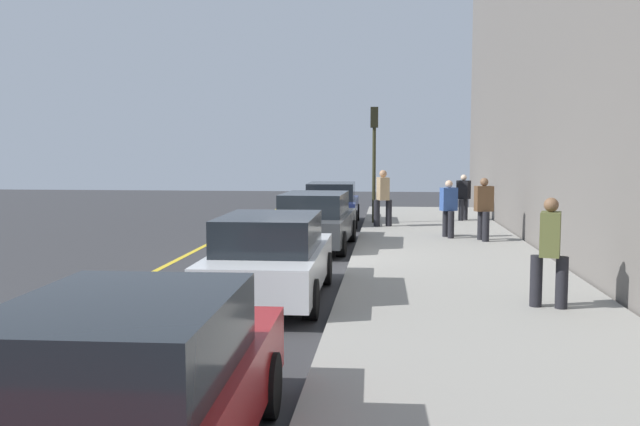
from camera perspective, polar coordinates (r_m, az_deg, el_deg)
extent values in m
plane|color=#333335|center=(16.64, -0.68, -3.80)|extent=(56.00, 56.00, 0.00)
cube|color=gray|center=(16.58, 10.75, -3.66)|extent=(28.00, 4.60, 0.15)
cube|color=gold|center=(17.29, -11.30, -3.54)|extent=(28.00, 0.14, 0.01)
cylinder|color=black|center=(7.27, -18.07, -13.32)|extent=(0.65, 0.24, 0.64)
cylinder|color=black|center=(6.83, -4.50, -14.30)|extent=(0.65, 0.24, 0.64)
cube|color=maroon|center=(5.71, -15.39, -15.55)|extent=(4.38, 1.91, 0.64)
cube|color=black|center=(5.33, -16.35, -10.09)|extent=(2.29, 1.66, 0.60)
cylinder|color=black|center=(13.49, -6.69, -4.57)|extent=(0.64, 0.23, 0.64)
cylinder|color=black|center=(13.25, 0.46, -4.71)|extent=(0.64, 0.23, 0.64)
cylinder|color=black|center=(10.83, -9.72, -7.03)|extent=(0.64, 0.23, 0.64)
cylinder|color=black|center=(10.53, -0.78, -7.30)|extent=(0.64, 0.23, 0.64)
cube|color=white|center=(11.95, -4.12, -4.49)|extent=(4.51, 1.86, 0.64)
cube|color=black|center=(11.64, -4.31, -1.67)|extent=(2.35, 1.63, 0.60)
cylinder|color=black|center=(19.80, -2.18, -1.43)|extent=(0.65, 0.24, 0.64)
cylinder|color=black|center=(19.59, 2.67, -1.50)|extent=(0.65, 0.24, 0.64)
cylinder|color=black|center=(17.01, -3.84, -2.53)|extent=(0.65, 0.24, 0.64)
cylinder|color=black|center=(16.75, 1.81, -2.63)|extent=(0.65, 0.24, 0.64)
cube|color=#383A3D|center=(18.23, -0.35, -1.13)|extent=(4.68, 1.95, 0.64)
cube|color=black|center=(17.95, -0.46, 0.75)|extent=(2.45, 1.68, 0.60)
cylinder|color=black|center=(25.65, -0.67, 0.09)|extent=(0.64, 0.23, 0.64)
cylinder|color=black|center=(25.55, 3.09, 0.06)|extent=(0.64, 0.23, 0.64)
cylinder|color=black|center=(22.84, -1.32, -0.54)|extent=(0.64, 0.23, 0.64)
cylinder|color=black|center=(22.73, 2.90, -0.58)|extent=(0.64, 0.23, 0.64)
cube|color=navy|center=(24.16, 1.01, 0.42)|extent=(4.61, 1.90, 0.64)
cube|color=black|center=(23.88, 0.98, 1.85)|extent=(2.41, 1.65, 0.60)
cylinder|color=black|center=(11.27, 17.79, -5.49)|extent=(0.19, 0.19, 0.82)
cylinder|color=black|center=(11.25, 19.75, -5.56)|extent=(0.19, 0.19, 0.82)
cube|color=brown|center=(11.15, 18.88, -1.70)|extent=(0.53, 0.41, 0.70)
sphere|color=brown|center=(11.10, 18.95, 0.66)|extent=(0.23, 0.23, 0.23)
cylinder|color=black|center=(24.61, 11.83, 0.27)|extent=(0.18, 0.18, 0.77)
cylinder|color=black|center=(24.94, 12.17, 0.32)|extent=(0.18, 0.18, 0.77)
cube|color=black|center=(24.72, 12.03, 1.94)|extent=(0.47, 0.52, 0.66)
sphere|color=beige|center=(24.70, 12.05, 2.95)|extent=(0.21, 0.21, 0.21)
cylinder|color=black|center=(19.36, 13.44, -1.01)|extent=(0.19, 0.19, 0.82)
cylinder|color=black|center=(19.00, 13.83, -1.13)|extent=(0.19, 0.19, 0.82)
cube|color=brown|center=(19.11, 13.68, 1.19)|extent=(0.39, 0.52, 0.70)
sphere|color=brown|center=(19.09, 13.71, 2.56)|extent=(0.23, 0.23, 0.23)
cylinder|color=black|center=(19.52, 11.01, -0.98)|extent=(0.18, 0.18, 0.77)
cylinder|color=black|center=(19.85, 10.56, -0.87)|extent=(0.18, 0.18, 0.77)
cube|color=#335193|center=(19.62, 10.82, 1.15)|extent=(0.41, 0.51, 0.66)
sphere|color=#D8AD8C|center=(19.60, 10.84, 2.42)|extent=(0.21, 0.21, 0.21)
cylinder|color=black|center=(22.27, 4.82, -0.02)|extent=(0.20, 0.20, 0.87)
cylinder|color=black|center=(22.38, 5.83, 0.00)|extent=(0.20, 0.20, 0.87)
cube|color=tan|center=(22.27, 5.34, 2.06)|extent=(0.57, 0.44, 0.74)
sphere|color=tan|center=(22.25, 5.35, 3.32)|extent=(0.24, 0.24, 0.24)
cylinder|color=#2D2D19|center=(23.36, 4.58, 3.18)|extent=(0.12, 0.12, 3.28)
cube|color=black|center=(23.38, 4.62, 8.06)|extent=(0.26, 0.26, 0.70)
sphere|color=red|center=(23.54, 4.63, 8.55)|extent=(0.14, 0.14, 0.14)
sphere|color=orange|center=(23.53, 4.62, 8.02)|extent=(0.14, 0.14, 0.14)
sphere|color=green|center=(23.52, 4.62, 7.48)|extent=(0.14, 0.14, 0.14)
cube|color=#191E38|center=(20.06, 10.90, -1.21)|extent=(0.34, 0.22, 0.50)
cylinder|color=#4C4C4C|center=(20.02, 10.92, 0.01)|extent=(0.03, 0.03, 0.36)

